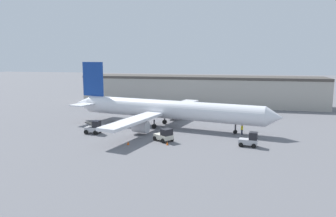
# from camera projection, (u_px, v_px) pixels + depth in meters

# --- Properties ---
(ground_plane) EXTENTS (400.00, 400.00, 0.00)m
(ground_plane) POSITION_uv_depth(u_px,v_px,m) (168.00, 127.00, 63.37)
(ground_plane) COLOR slate
(terminal_building) EXTENTS (66.70, 10.99, 8.14)m
(terminal_building) POSITION_uv_depth(u_px,v_px,m) (200.00, 90.00, 92.45)
(terminal_building) COLOR #ADA89E
(terminal_building) RESTS_ON ground_plane
(airplane) EXTENTS (42.96, 35.84, 12.41)m
(airplane) POSITION_uv_depth(u_px,v_px,m) (163.00, 109.00, 63.29)
(airplane) COLOR white
(airplane) RESTS_ON ground_plane
(ground_crew_worker) EXTENTS (0.38, 0.38, 1.74)m
(ground_crew_worker) POSITION_uv_depth(u_px,v_px,m) (242.00, 129.00, 57.25)
(ground_crew_worker) COLOR #1E2338
(ground_crew_worker) RESTS_ON ground_plane
(baggage_tug) EXTENTS (3.51, 3.37, 2.14)m
(baggage_tug) POSITION_uv_depth(u_px,v_px,m) (164.00, 135.00, 52.63)
(baggage_tug) COLOR beige
(baggage_tug) RESTS_ON ground_plane
(belt_loader_truck) EXTENTS (2.70, 1.91, 2.37)m
(belt_loader_truck) POSITION_uv_depth(u_px,v_px,m) (94.00, 128.00, 57.80)
(belt_loader_truck) COLOR #B2B2B7
(belt_loader_truck) RESTS_ON ground_plane
(pushback_tug) EXTENTS (2.87, 2.01, 2.27)m
(pushback_tug) POSITION_uv_depth(u_px,v_px,m) (250.00, 140.00, 49.53)
(pushback_tug) COLOR #B2B2B7
(pushback_tug) RESTS_ON ground_plane
(safety_cone_near) EXTENTS (0.36, 0.36, 0.55)m
(safety_cone_near) POSITION_uv_depth(u_px,v_px,m) (167.00, 143.00, 50.46)
(safety_cone_near) COLOR #EF590F
(safety_cone_near) RESTS_ON ground_plane
(safety_cone_far) EXTENTS (0.36, 0.36, 0.55)m
(safety_cone_far) POSITION_uv_depth(u_px,v_px,m) (128.00, 143.00, 50.69)
(safety_cone_far) COLOR #EF590F
(safety_cone_far) RESTS_ON ground_plane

